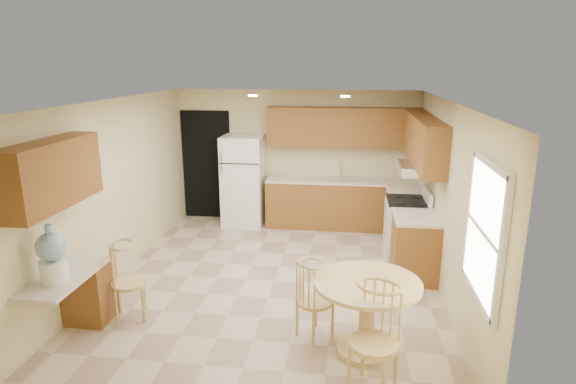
# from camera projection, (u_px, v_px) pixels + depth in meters

# --- Properties ---
(floor) EXTENTS (5.50, 5.50, 0.00)m
(floor) POSITION_uv_depth(u_px,v_px,m) (274.00, 281.00, 6.77)
(floor) COLOR tan
(floor) RESTS_ON ground
(ceiling) EXTENTS (4.50, 5.50, 0.02)m
(ceiling) POSITION_uv_depth(u_px,v_px,m) (273.00, 101.00, 6.12)
(ceiling) COLOR white
(ceiling) RESTS_ON wall_back
(wall_back) EXTENTS (4.50, 0.02, 2.50)m
(wall_back) POSITION_uv_depth(u_px,v_px,m) (296.00, 157.00, 9.08)
(wall_back) COLOR #CFC28C
(wall_back) RESTS_ON floor
(wall_front) EXTENTS (4.50, 0.02, 2.50)m
(wall_front) POSITION_uv_depth(u_px,v_px,m) (220.00, 287.00, 3.81)
(wall_front) COLOR #CFC28C
(wall_front) RESTS_ON floor
(wall_left) EXTENTS (0.02, 5.50, 2.50)m
(wall_left) POSITION_uv_depth(u_px,v_px,m) (115.00, 190.00, 6.72)
(wall_left) COLOR #CFC28C
(wall_left) RESTS_ON floor
(wall_right) EXTENTS (0.02, 5.50, 2.50)m
(wall_right) POSITION_uv_depth(u_px,v_px,m) (447.00, 201.00, 6.17)
(wall_right) COLOR #CFC28C
(wall_right) RESTS_ON floor
(doorway) EXTENTS (0.90, 0.02, 2.10)m
(doorway) POSITION_uv_depth(u_px,v_px,m) (207.00, 165.00, 9.33)
(doorway) COLOR black
(doorway) RESTS_ON floor
(base_cab_back) EXTENTS (2.75, 0.60, 0.87)m
(base_cab_back) POSITION_uv_depth(u_px,v_px,m) (341.00, 204.00, 8.90)
(base_cab_back) COLOR brown
(base_cab_back) RESTS_ON floor
(counter_back) EXTENTS (2.75, 0.63, 0.04)m
(counter_back) POSITION_uv_depth(u_px,v_px,m) (342.00, 181.00, 8.78)
(counter_back) COLOR beige
(counter_back) RESTS_ON base_cab_back
(base_cab_right_a) EXTENTS (0.60, 0.59, 0.87)m
(base_cab_right_a) POSITION_uv_depth(u_px,v_px,m) (404.00, 217.00, 8.19)
(base_cab_right_a) COLOR brown
(base_cab_right_a) RESTS_ON floor
(counter_right_a) EXTENTS (0.63, 0.59, 0.04)m
(counter_right_a) POSITION_uv_depth(u_px,v_px,m) (405.00, 191.00, 8.08)
(counter_right_a) COLOR beige
(counter_right_a) RESTS_ON base_cab_right_a
(base_cab_right_b) EXTENTS (0.60, 0.80, 0.87)m
(base_cab_right_b) POSITION_uv_depth(u_px,v_px,m) (414.00, 248.00, 6.80)
(base_cab_right_b) COLOR brown
(base_cab_right_b) RESTS_ON floor
(counter_right_b) EXTENTS (0.63, 0.80, 0.04)m
(counter_right_b) POSITION_uv_depth(u_px,v_px,m) (417.00, 218.00, 6.68)
(counter_right_b) COLOR beige
(counter_right_b) RESTS_ON base_cab_right_b
(upper_cab_back) EXTENTS (2.75, 0.33, 0.70)m
(upper_cab_back) POSITION_uv_depth(u_px,v_px,m) (344.00, 127.00, 8.66)
(upper_cab_back) COLOR brown
(upper_cab_back) RESTS_ON wall_back
(upper_cab_right) EXTENTS (0.33, 2.42, 0.70)m
(upper_cab_right) POSITION_uv_depth(u_px,v_px,m) (423.00, 140.00, 7.19)
(upper_cab_right) COLOR brown
(upper_cab_right) RESTS_ON wall_right
(upper_cab_left) EXTENTS (0.33, 1.40, 0.70)m
(upper_cab_left) POSITION_uv_depth(u_px,v_px,m) (52.00, 174.00, 5.01)
(upper_cab_left) COLOR brown
(upper_cab_left) RESTS_ON wall_left
(sink) EXTENTS (0.78, 0.44, 0.01)m
(sink) POSITION_uv_depth(u_px,v_px,m) (341.00, 179.00, 8.77)
(sink) COLOR silver
(sink) RESTS_ON counter_back
(range_hood) EXTENTS (0.50, 0.76, 0.14)m
(range_hood) POSITION_uv_depth(u_px,v_px,m) (416.00, 169.00, 7.28)
(range_hood) COLOR silver
(range_hood) RESTS_ON upper_cab_right
(desk_pedestal) EXTENTS (0.48, 0.42, 0.72)m
(desk_pedestal) POSITION_uv_depth(u_px,v_px,m) (89.00, 292.00, 5.66)
(desk_pedestal) COLOR brown
(desk_pedestal) RESTS_ON floor
(desk_top) EXTENTS (0.50, 1.20, 0.04)m
(desk_top) POSITION_uv_depth(u_px,v_px,m) (67.00, 275.00, 5.19)
(desk_top) COLOR beige
(desk_top) RESTS_ON desk_pedestal
(window) EXTENTS (0.06, 1.12, 1.30)m
(window) POSITION_uv_depth(u_px,v_px,m) (485.00, 232.00, 4.33)
(window) COLOR white
(window) RESTS_ON wall_right
(can_light_a) EXTENTS (0.14, 0.14, 0.02)m
(can_light_a) POSITION_uv_depth(u_px,v_px,m) (253.00, 96.00, 7.33)
(can_light_a) COLOR white
(can_light_a) RESTS_ON ceiling
(can_light_b) EXTENTS (0.14, 0.14, 0.02)m
(can_light_b) POSITION_uv_depth(u_px,v_px,m) (345.00, 96.00, 7.16)
(can_light_b) COLOR white
(can_light_b) RESTS_ON ceiling
(refrigerator) EXTENTS (0.74, 0.72, 1.68)m
(refrigerator) POSITION_uv_depth(u_px,v_px,m) (244.00, 181.00, 8.97)
(refrigerator) COLOR white
(refrigerator) RESTS_ON floor
(stove) EXTENTS (0.65, 0.76, 1.09)m
(stove) POSITION_uv_depth(u_px,v_px,m) (407.00, 228.00, 7.54)
(stove) COLOR white
(stove) RESTS_ON floor
(dining_table) EXTENTS (1.11, 1.11, 0.82)m
(dining_table) POSITION_uv_depth(u_px,v_px,m) (366.00, 307.00, 4.97)
(dining_table) COLOR tan
(dining_table) RESTS_ON floor
(chair_table_a) EXTENTS (0.39, 0.48, 0.89)m
(chair_table_a) POSITION_uv_depth(u_px,v_px,m) (315.00, 295.00, 5.19)
(chair_table_a) COLOR tan
(chair_table_a) RESTS_ON floor
(chair_table_b) EXTENTS (0.46, 0.52, 1.05)m
(chair_table_b) POSITION_uv_depth(u_px,v_px,m) (375.00, 336.00, 4.25)
(chair_table_b) COLOR tan
(chair_table_b) RESTS_ON floor
(chair_desk) EXTENTS (0.42, 0.54, 0.94)m
(chair_desk) POSITION_uv_depth(u_px,v_px,m) (125.00, 277.00, 5.58)
(chair_desk) COLOR tan
(chair_desk) RESTS_ON floor
(water_crock) EXTENTS (0.30, 0.30, 0.63)m
(water_crock) POSITION_uv_depth(u_px,v_px,m) (52.00, 256.00, 4.93)
(water_crock) COLOR white
(water_crock) RESTS_ON desk_top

